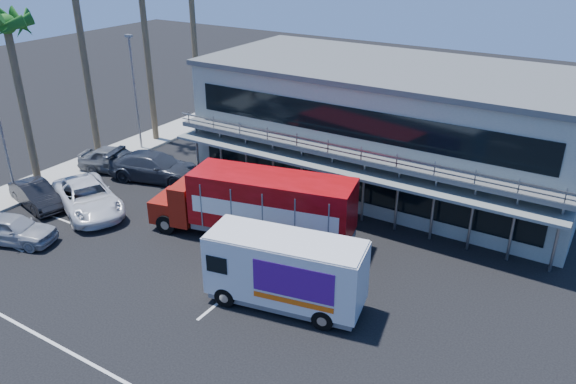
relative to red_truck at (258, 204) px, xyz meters
The scene contains 13 objects.
ground 5.23m from the red_truck, 94.02° to the right, with size 120.00×120.00×0.00m, color black.
building 10.58m from the red_truck, 75.24° to the left, with size 22.40×12.00×7.30m.
curb_strip 15.50m from the red_truck, behind, with size 3.00×32.00×0.16m, color #A5A399.
palm_c 16.98m from the red_truck, behind, with size 2.80×2.80×10.75m.
light_pole_near 15.25m from the red_truck, 165.20° to the right, with size 0.50×0.25×8.09m.
light_pole_far 16.00m from the red_truck, 157.04° to the left, with size 0.50×0.25×8.09m.
red_truck is the anchor object (origin of this frame).
white_van 5.78m from the red_truck, 44.45° to the right, with size 6.81×3.44×3.18m.
parked_car_a 12.42m from the red_truck, 146.39° to the right, with size 1.77×4.39×1.50m, color #9C9DA2.
parked_car_b 13.40m from the red_truck, 164.17° to the right, with size 1.50×4.31×1.42m, color black.
parked_car_c 10.22m from the red_truck, 165.68° to the right, with size 2.77×6.02×1.67m, color silver.
parked_car_d 10.28m from the red_truck, 164.34° to the left, with size 2.41×5.93×1.72m, color #2B2F39.
parked_car_e 13.10m from the red_truck, 169.59° to the left, with size 1.98×4.92×1.68m, color slate.
Camera 1 is at (14.84, -15.66, 14.31)m, focal length 35.00 mm.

